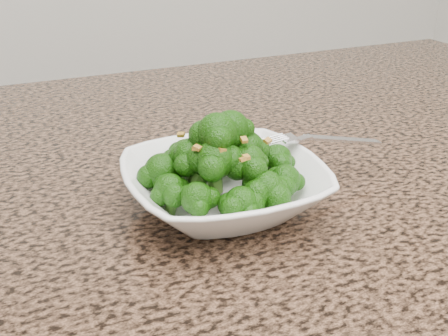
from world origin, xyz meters
name	(u,v)px	position (x,y,z in m)	size (l,w,h in m)	color
granite_counter	(229,177)	(0.00, 0.30, 0.89)	(1.64, 1.04, 0.03)	brown
bowl	(224,187)	(-0.05, 0.20, 0.93)	(0.22, 0.22, 0.05)	white
broccoli_pile	(224,134)	(-0.05, 0.20, 0.99)	(0.19, 0.19, 0.07)	#195009
garlic_topping	(224,98)	(-0.05, 0.20, 1.03)	(0.12, 0.12, 0.01)	#B5842C
fork	(306,138)	(0.06, 0.22, 0.96)	(0.18, 0.03, 0.01)	silver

